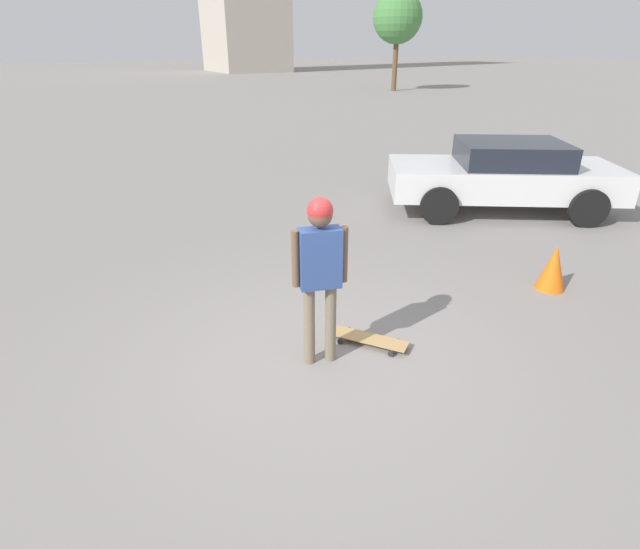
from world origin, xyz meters
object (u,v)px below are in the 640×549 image
person (320,262)px  skateboard (369,339)px  traffic_cone (553,268)px  car_parked_near (504,174)px

person → skateboard: bearing=16.1°
person → traffic_cone: person is taller
traffic_cone → person: bearing=0.3°
car_parked_near → person: bearing=58.8°
skateboard → car_parked_near: 5.91m
skateboard → traffic_cone: size_ratio=1.31×
traffic_cone → car_parked_near: bearing=-125.5°
skateboard → car_parked_near: size_ratio=0.18×
person → skateboard: 1.26m
skateboard → traffic_cone: (-2.98, -0.00, 0.25)m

